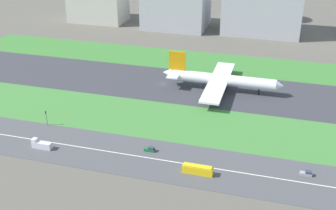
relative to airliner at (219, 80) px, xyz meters
The scene contains 15 objects.
ground_plane 31.91m from the airliner, behind, with size 800.00×800.00×0.00m, color #5B564C.
runway 31.90m from the airliner, behind, with size 280.00×46.00×0.10m, color #38383D.
grass_median_north 51.95m from the airliner, 127.35° to the left, with size 280.00×36.00×0.10m, color #3D7A33.
grass_median_south 51.95m from the airliner, 127.35° to the right, with size 280.00×36.00×0.10m, color #427F38.
highway 79.66m from the airliner, 113.20° to the right, with size 280.00×28.00×0.10m, color #4C4C4F.
highway_centerline 79.66m from the airliner, 113.20° to the right, with size 266.00×0.50×0.01m, color silver.
airliner is the anchor object (origin of this frame).
car_3 70.26m from the airliner, 103.93° to the right, with size 4.40×1.80×2.00m.
car_2 81.53m from the airliner, 56.71° to the right, with size 4.40×1.80×2.00m.
truck_0 99.05m from the airliner, 127.97° to the right, with size 8.40×2.50×4.00m.
bus_0 78.30m from the airliner, 86.18° to the right, with size 11.60×2.50×3.50m.
traffic_light 91.29m from the airliner, 138.89° to the right, with size 0.36×0.50×7.20m.
hangar_building 127.04m from the airliner, 115.32° to the left, with size 49.07×37.98×43.01m, color #B2B2B7.
fuel_tank_west 159.19m from the airliner, 92.79° to the left, with size 20.13×20.13×14.83m, color silver.
fuel_tank_centre 160.93m from the airliner, 81.14° to the left, with size 25.64×25.64×16.50m, color silver.
Camera 1 is at (61.14, -205.81, 93.11)m, focal length 44.72 mm.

